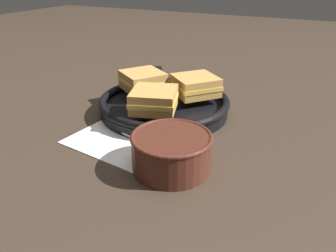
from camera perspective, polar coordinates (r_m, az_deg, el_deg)
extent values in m
plane|color=#382B21|center=(0.67, -4.43, -3.47)|extent=(4.00, 4.00, 0.00)
cube|color=white|center=(0.70, -6.62, -2.13)|extent=(0.25, 0.22, 0.00)
cylinder|color=#4C2319|center=(0.58, 0.61, -4.63)|extent=(0.14, 0.14, 0.07)
cylinder|color=gold|center=(0.57, 0.62, -2.91)|extent=(0.12, 0.12, 0.01)
torus|color=#4C2319|center=(0.57, 0.62, -1.94)|extent=(0.15, 0.15, 0.01)
cube|color=#B7B7BC|center=(0.70, -7.08, -1.45)|extent=(0.10, 0.03, 0.01)
ellipsoid|color=#B7B7BC|center=(0.66, -2.66, -3.47)|extent=(0.05, 0.04, 0.01)
cylinder|color=black|center=(0.82, -0.65, 3.12)|extent=(0.31, 0.31, 0.02)
torus|color=black|center=(0.81, -0.66, 4.48)|extent=(0.32, 0.32, 0.02)
cube|color=black|center=(1.02, -1.57, 9.00)|extent=(0.09, 0.13, 0.01)
cube|color=#C18E47|center=(0.82, 4.75, 6.14)|extent=(0.14, 0.14, 0.02)
cube|color=gold|center=(0.82, 4.79, 7.06)|extent=(0.14, 0.14, 0.01)
cube|color=#C18E47|center=(0.81, 4.83, 7.99)|extent=(0.14, 0.14, 0.02)
cube|color=#C18E47|center=(0.86, -4.36, 6.99)|extent=(0.14, 0.13, 0.02)
cube|color=gold|center=(0.85, -4.40, 7.88)|extent=(0.14, 0.14, 0.01)
cube|color=#C18E47|center=(0.85, -4.43, 8.78)|extent=(0.14, 0.13, 0.02)
cube|color=#C18E47|center=(0.73, -2.42, 3.58)|extent=(0.12, 0.12, 0.02)
cube|color=gold|center=(0.73, -2.44, 4.60)|extent=(0.13, 0.13, 0.01)
cube|color=#C18E47|center=(0.72, -2.46, 5.63)|extent=(0.12, 0.12, 0.02)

